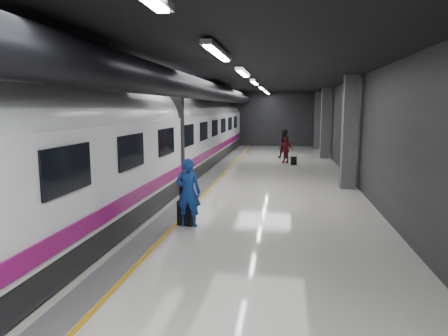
{
  "coord_description": "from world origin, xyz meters",
  "views": [
    {
      "loc": [
        2.04,
        -14.5,
        3.23
      ],
      "look_at": [
        0.23,
        -2.78,
        1.44
      ],
      "focal_mm": 32.0,
      "sensor_mm": 36.0,
      "label": 1
    }
  ],
  "objects": [
    {
      "name": "ground",
      "position": [
        0.0,
        0.0,
        0.0
      ],
      "size": [
        40.0,
        40.0,
        0.0
      ],
      "primitive_type": "plane",
      "color": "silver",
      "rests_on": "ground"
    },
    {
      "name": "traveler_main",
      "position": [
        -0.55,
        -4.1,
        0.94
      ],
      "size": [
        0.7,
        0.47,
        1.89
      ],
      "primitive_type": "imported",
      "rotation": [
        0.0,
        0.0,
        3.12
      ],
      "color": "#174BAF",
      "rests_on": "ground"
    },
    {
      "name": "platform_hall",
      "position": [
        -0.29,
        0.96,
        3.54
      ],
      "size": [
        10.02,
        40.02,
        4.51
      ],
      "color": "black",
      "rests_on": "ground"
    },
    {
      "name": "suitcase_far",
      "position": [
        2.53,
        8.42,
        0.24
      ],
      "size": [
        0.34,
        0.24,
        0.48
      ],
      "primitive_type": "cube",
      "rotation": [
        0.0,
        0.0,
        0.08
      ],
      "color": "black",
      "rests_on": "ground"
    },
    {
      "name": "traveler_far_a",
      "position": [
        2.02,
        11.42,
        0.94
      ],
      "size": [
        0.94,
        0.75,
        1.87
      ],
      "primitive_type": "imported",
      "rotation": [
        0.0,
        0.0,
        -0.04
      ],
      "color": "black",
      "rests_on": "ground"
    },
    {
      "name": "traveler_far_b",
      "position": [
        2.06,
        9.4,
        0.76
      ],
      "size": [
        0.96,
        0.69,
        1.51
      ],
      "primitive_type": "imported",
      "rotation": [
        0.0,
        0.0,
        -0.4
      ],
      "color": "maroon",
      "rests_on": "ground"
    },
    {
      "name": "train",
      "position": [
        -3.25,
        -0.0,
        2.07
      ],
      "size": [
        3.05,
        38.0,
        4.05
      ],
      "color": "black",
      "rests_on": "ground"
    },
    {
      "name": "shoulder_bag",
      "position": [
        -0.67,
        -3.99,
        0.88
      ],
      "size": [
        0.31,
        0.22,
        0.38
      ],
      "primitive_type": "cube",
      "rotation": [
        0.0,
        0.0,
        -0.28
      ],
      "color": "black",
      "rests_on": "suitcase_main"
    },
    {
      "name": "suitcase_main",
      "position": [
        -0.65,
        -4.02,
        0.35
      ],
      "size": [
        0.46,
        0.33,
        0.69
      ],
      "primitive_type": "cube",
      "rotation": [
        0.0,
        0.0,
        -0.17
      ],
      "color": "black",
      "rests_on": "ground"
    }
  ]
}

